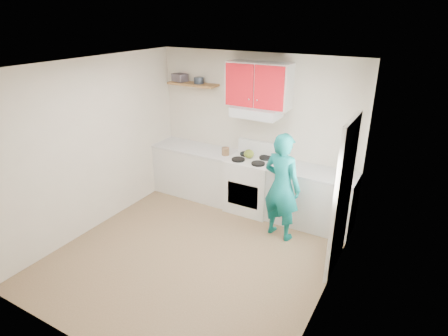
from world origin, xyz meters
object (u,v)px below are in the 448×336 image
Objects in this scene: kettle at (249,154)px; crock at (225,152)px; tin at (199,80)px; person at (282,187)px; stove at (251,185)px.

kettle is 0.41m from crock.
person is at bearing -21.16° from tin.
tin reaches higher than stove.
tin is 2.38m from person.
kettle is 0.10× the size of person.
tin is at bearing -9.07° from person.
crock is at bearing -175.33° from stove.
kettle is (1.06, -0.15, -1.10)m from tin.
kettle is at bearing -8.02° from tin.
tin is (-1.14, 0.19, 1.63)m from stove.
tin is at bearing 154.16° from kettle.
stove is 0.54m from kettle.
person is (1.88, -0.73, -1.27)m from tin.
stove is at bearing -23.76° from person.
tin reaches higher than kettle.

